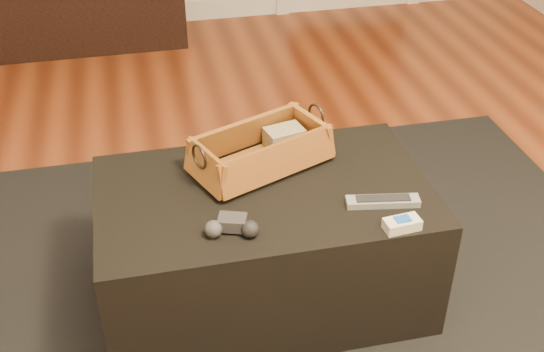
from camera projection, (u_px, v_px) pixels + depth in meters
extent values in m
cube|color=brown|center=(216.00, 352.00, 2.08)|extent=(5.00, 5.50, 0.01)
cube|color=white|center=(149.00, 14.00, 4.25)|extent=(5.00, 0.04, 0.12)
cube|color=black|center=(268.00, 304.00, 2.23)|extent=(2.60, 2.00, 0.01)
cube|color=black|center=(264.00, 244.00, 2.15)|extent=(1.00, 0.60, 0.42)
cube|color=black|center=(258.00, 163.00, 2.10)|extent=(0.23, 0.15, 0.02)
cube|color=tan|center=(284.00, 138.00, 2.19)|extent=(0.13, 0.11, 0.07)
cube|color=brown|center=(261.00, 164.00, 2.14)|extent=(0.42, 0.31, 0.02)
cube|color=#945F21|center=(244.00, 134.00, 2.17)|extent=(0.40, 0.19, 0.11)
cube|color=#955121|center=(279.00, 161.00, 2.04)|extent=(0.40, 0.19, 0.11)
cube|color=#B16A28|center=(312.00, 128.00, 2.20)|extent=(0.11, 0.21, 0.11)
cube|color=#A56025|center=(205.00, 168.00, 2.01)|extent=(0.11, 0.21, 0.11)
torus|color=#2F291F|center=(316.00, 115.00, 2.18)|extent=(0.04, 0.08, 0.08)
torus|color=#2A241C|center=(199.00, 157.00, 1.97)|extent=(0.04, 0.08, 0.08)
cube|color=#2C2C2E|center=(232.00, 222.00, 1.86)|extent=(0.09, 0.08, 0.04)
sphere|color=#38383B|center=(214.00, 229.00, 1.84)|extent=(0.06, 0.06, 0.05)
sphere|color=black|center=(250.00, 229.00, 1.84)|extent=(0.06, 0.06, 0.05)
cube|color=#94969A|center=(383.00, 201.00, 1.97)|extent=(0.22, 0.08, 0.02)
cube|color=black|center=(383.00, 198.00, 1.96)|extent=(0.16, 0.06, 0.00)
cube|color=silver|center=(402.00, 224.00, 1.87)|extent=(0.10, 0.06, 0.03)
cube|color=blue|center=(403.00, 219.00, 1.86)|extent=(0.04, 0.03, 0.01)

